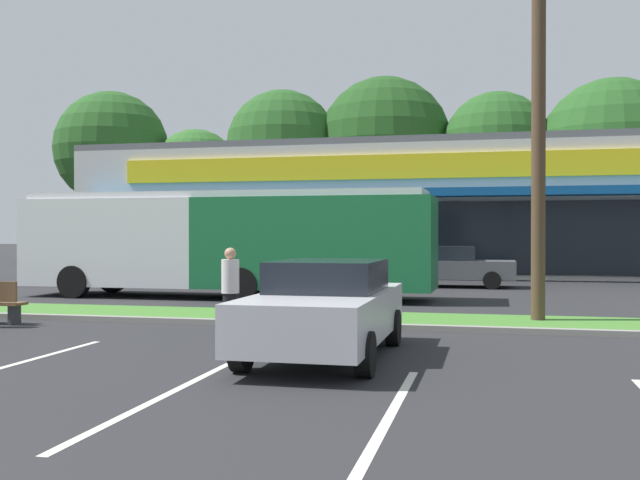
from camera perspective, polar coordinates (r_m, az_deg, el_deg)
The scene contains 18 objects.
grass_median at distance 17.28m, azimuth -5.39°, elevation -5.89°, with size 56.00×2.20×0.12m, color #427A2D.
curb_lip at distance 16.14m, azimuth -6.77°, elevation -6.34°, with size 56.00×0.24×0.12m, color gray.
parking_stripe_1 at distance 12.21m, azimuth -22.55°, elevation -8.86°, with size 0.12×4.80×0.01m, color silver.
parking_stripe_2 at distance 9.27m, azimuth -12.28°, elevation -11.84°, with size 0.12×4.80×0.01m, color silver.
parking_stripe_3 at distance 8.43m, azimuth 5.59°, elevation -13.08°, with size 0.12×4.80×0.01m, color silver.
storefront_building at distance 38.49m, azimuth 5.19°, elevation 2.26°, with size 29.24×12.96×6.31m.
tree_far_left at distance 52.05m, azimuth -15.83°, elevation 6.83°, with size 7.62×7.62×11.56m.
tree_left at distance 50.24m, azimuth -9.59°, elevation 5.09°, with size 5.91×5.91×8.98m.
tree_mid_left at distance 47.84m, azimuth -2.93°, elevation 7.23°, with size 7.23×7.23×11.21m.
tree_mid at distance 47.59m, azimuth 5.03°, elevation 7.48°, with size 8.40×8.40×11.97m.
tree_mid_right at distance 46.18m, azimuth 13.52°, elevation 7.07°, with size 6.55×6.55×10.56m.
tree_right at distance 46.28m, azimuth 21.69°, elevation 6.46°, with size 8.36×8.36×11.00m.
utility_pole at distance 17.02m, azimuth 16.11°, elevation 13.77°, with size 3.03×2.40×11.08m.
city_bus at distance 22.84m, azimuth -7.37°, elevation -0.04°, with size 12.89×2.76×3.25m.
car_0 at distance 31.14m, azimuth -14.08°, elevation -1.69°, with size 4.25×1.97×1.55m.
car_2 at distance 27.74m, azimuth 10.24°, elevation -2.01°, with size 4.41×2.01×1.51m.
car_4 at distance 11.87m, azimuth 0.47°, elevation -5.25°, with size 2.02×4.78×1.54m.
pedestrian_mid at distance 14.40m, azimuth -6.95°, elevation -3.98°, with size 0.34×0.34×1.71m.
Camera 1 is at (5.44, -2.29, 1.98)m, focal length 41.35 mm.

